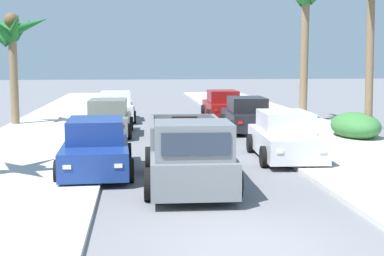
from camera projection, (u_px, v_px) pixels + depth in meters
ground_plane at (246, 248)px, 9.05m from camera, size 160.00×160.00×0.00m
sidewalk_left at (44, 142)px, 20.32m from camera, size 5.24×60.00×0.12m
sidewalk_right at (315, 138)px, 21.44m from camera, size 5.24×60.00×0.12m
curb_left at (76, 142)px, 20.45m from camera, size 0.16×60.00×0.10m
curb_right at (286, 139)px, 21.31m from camera, size 0.16×60.00×0.10m
pickup_truck at (189, 154)px, 13.43m from camera, size 2.32×5.26×1.80m
car_left_near at (96, 148)px, 14.99m from camera, size 2.13×4.30×1.54m
car_right_near at (247, 115)px, 23.81m from camera, size 2.12×4.30×1.54m
car_left_mid at (222, 105)px, 29.11m from camera, size 2.07×4.28×1.54m
car_right_mid at (285, 137)px, 17.13m from camera, size 2.21×4.34×1.54m
car_left_far at (116, 107)px, 27.93m from camera, size 2.13×4.31×1.54m
car_right_far at (108, 118)px, 22.62m from camera, size 2.09×4.29×1.54m
palm_tree_right_fore at (11, 34)px, 25.16m from camera, size 3.75×3.54×5.42m
palm_tree_right_mid at (305, 6)px, 26.84m from camera, size 3.08×3.86×7.34m
hedge_bush at (355, 126)px, 21.37m from camera, size 1.80×2.80×1.10m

